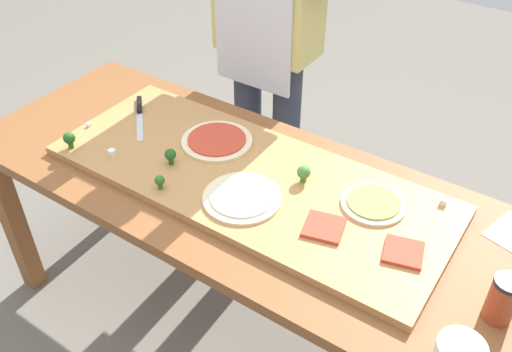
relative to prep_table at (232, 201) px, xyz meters
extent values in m
plane|color=#6B665B|center=(0.00, 0.00, -0.67)|extent=(8.00, 8.00, 0.00)
cube|color=brown|center=(-0.87, -0.31, -0.30)|extent=(0.07, 0.07, 0.73)
cube|color=brown|center=(-0.87, 0.31, -0.30)|extent=(0.07, 0.07, 0.73)
cube|color=brown|center=(0.87, 0.31, -0.30)|extent=(0.07, 0.07, 0.73)
cube|color=brown|center=(0.00, 0.00, 0.08)|extent=(1.85, 0.74, 0.04)
cube|color=#B27F47|center=(0.05, 0.01, 0.11)|extent=(1.31, 0.52, 0.03)
cube|color=#B7BABF|center=(-0.42, 0.02, 0.13)|extent=(0.14, 0.14, 0.00)
cube|color=black|center=(-0.52, 0.13, 0.13)|extent=(0.09, 0.09, 0.02)
cylinder|color=beige|center=(0.11, -0.09, 0.13)|extent=(0.24, 0.24, 0.01)
cylinder|color=beige|center=(0.11, -0.09, 0.14)|extent=(0.20, 0.20, 0.01)
cylinder|color=beige|center=(-0.14, 0.10, 0.13)|extent=(0.24, 0.24, 0.01)
cylinder|color=#BC3D28|center=(-0.14, 0.10, 0.14)|extent=(0.20, 0.20, 0.01)
cylinder|color=beige|center=(0.45, 0.11, 0.13)|extent=(0.19, 0.19, 0.01)
cylinder|color=#899E4C|center=(0.45, 0.11, 0.14)|extent=(0.16, 0.16, 0.01)
cube|color=#BC3D28|center=(0.60, -0.03, 0.13)|extent=(0.13, 0.13, 0.01)
cube|color=#BC3D28|center=(0.37, -0.07, 0.13)|extent=(0.13, 0.13, 0.01)
cylinder|color=#2C5915|center=(-0.19, -0.08, 0.14)|extent=(0.02, 0.02, 0.02)
sphere|color=#23561E|center=(-0.19, -0.08, 0.16)|extent=(0.04, 0.04, 0.04)
cylinder|color=#366618|center=(-0.13, -0.19, 0.14)|extent=(0.01, 0.01, 0.02)
sphere|color=#2D6623|center=(-0.13, -0.19, 0.16)|extent=(0.03, 0.03, 0.03)
cylinder|color=#487A23|center=(0.22, 0.09, 0.14)|extent=(0.02, 0.02, 0.02)
sphere|color=#427F33|center=(0.22, 0.09, 0.16)|extent=(0.04, 0.04, 0.04)
cylinder|color=#2C5915|center=(-0.53, -0.20, 0.14)|extent=(0.02, 0.02, 0.03)
sphere|color=#23561E|center=(-0.53, -0.20, 0.17)|extent=(0.04, 0.04, 0.04)
cube|color=white|center=(-0.38, -0.15, 0.14)|extent=(0.03, 0.03, 0.02)
cube|color=white|center=(0.62, 0.23, 0.14)|extent=(0.02, 0.02, 0.02)
cube|color=white|center=(-0.58, -0.07, 0.13)|extent=(0.01, 0.01, 0.01)
cylinder|color=#99381E|center=(0.86, -0.08, 0.16)|extent=(0.07, 0.07, 0.12)
cylinder|color=black|center=(0.86, -0.08, 0.22)|extent=(0.07, 0.07, 0.01)
cylinder|color=#333847|center=(-0.36, 0.61, -0.22)|extent=(0.12, 0.12, 0.90)
cylinder|color=#333847|center=(-0.16, 0.61, -0.22)|extent=(0.12, 0.12, 0.90)
cube|color=silver|center=(-0.26, 0.50, 0.42)|extent=(0.34, 0.01, 0.60)
camera|label=1|loc=(0.85, -1.12, 1.22)|focal=38.96mm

